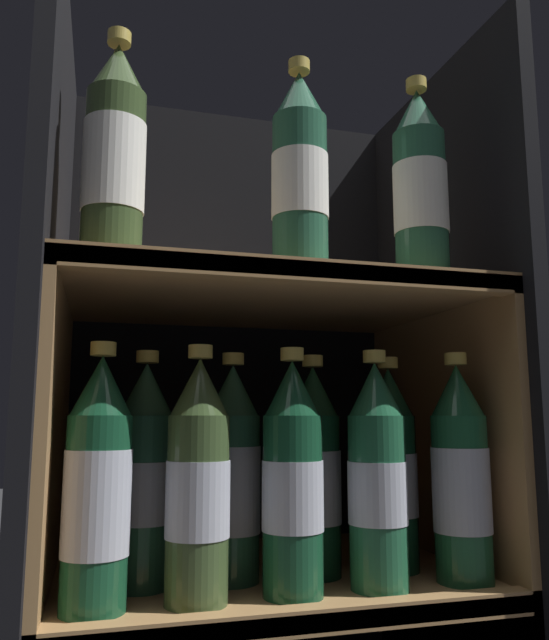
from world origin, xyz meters
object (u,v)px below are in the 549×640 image
bottle_lower_front_3 (377,478)px  bottle_lower_front_1 (198,484)px  bottle_lower_back_0 (144,478)px  bottle_lower_front_2 (293,481)px  bottle_lower_front_0 (97,488)px  bottle_lower_front_4 (461,477)px  bottle_lower_back_3 (391,472)px  bottle_lower_back_1 (232,477)px  bottle_upper_front_1 (300,175)px  bottle_upper_front_2 (420,189)px  bottle_lower_back_2 (314,474)px  bottle_upper_front_0 (114,156)px

bottle_lower_front_3 → bottle_lower_front_1: bearing=-180.0°
bottle_lower_back_0 → bottle_lower_front_2: bearing=-26.0°
bottle_lower_back_0 → bottle_lower_front_0: bearing=-123.9°
bottle_lower_front_4 → bottle_lower_back_3: size_ratio=1.00×
bottle_lower_back_0 → bottle_lower_back_1: size_ratio=1.00×
bottle_lower_front_3 → bottle_lower_back_3: 0.09m
bottle_lower_front_3 → bottle_lower_back_0: bearing=163.5°
bottle_lower_front_2 → bottle_upper_front_1: bearing=0.0°
bottle_upper_front_2 → bottle_lower_front_1: (-0.27, -0.00, -0.35)m
bottle_upper_front_1 → bottle_lower_front_4: (0.20, 0.00, -0.36)m
bottle_lower_front_0 → bottle_lower_back_2: size_ratio=1.00×
bottle_lower_back_1 → bottle_lower_back_2: (0.10, 0.00, 0.00)m
bottle_upper_front_2 → bottle_lower_back_3: (-0.01, 0.08, -0.35)m
bottle_lower_front_0 → bottle_lower_front_4: bearing=-0.0°
bottle_upper_front_0 → bottle_lower_front_2: size_ratio=1.00×
bottle_upper_front_0 → bottle_upper_front_2: 0.37m
bottle_upper_front_2 → bottle_lower_front_2: 0.39m
bottle_lower_front_2 → bottle_lower_back_0: 0.17m
bottle_lower_front_1 → bottle_lower_front_2: bearing=0.0°
bottle_lower_front_0 → bottle_upper_front_1: bearing=-0.0°
bottle_lower_back_3 → bottle_upper_front_2: bearing=-79.2°
bottle_upper_front_1 → bottle_lower_back_1: bearing=129.6°
bottle_lower_front_0 → bottle_lower_back_3: bearing=11.9°
bottle_upper_front_2 → bottle_lower_back_0: bottle_upper_front_2 is taller
bottle_upper_front_2 → bottle_lower_front_3: (-0.07, 0.00, -0.35)m
bottle_upper_front_1 → bottle_upper_front_2: 0.16m
bottle_lower_back_3 → bottle_lower_front_0: bearing=-168.1°
bottle_upper_front_2 → bottle_lower_back_2: size_ratio=1.00×
bottle_upper_front_0 → bottle_lower_front_3: size_ratio=1.00×
bottle_lower_front_0 → bottle_lower_back_0: same height
bottle_upper_front_1 → bottle_lower_front_2: 0.35m
bottle_lower_front_3 → bottle_lower_back_2: 0.09m
bottle_lower_front_0 → bottle_lower_back_0: 0.09m
bottle_lower_front_4 → bottle_lower_back_1: 0.27m
bottle_upper_front_1 → bottle_upper_front_2: bearing=0.0°
bottle_upper_front_2 → bottle_lower_back_2: 0.38m
bottle_lower_back_1 → bottle_lower_front_0: bearing=-153.8°
bottle_upper_front_1 → bottle_lower_front_0: bottle_upper_front_1 is taller
bottle_lower_front_4 → bottle_lower_back_3: same height
bottle_upper_front_0 → bottle_lower_front_3: bottle_upper_front_0 is taller
bottle_lower_front_0 → bottle_lower_front_2: 0.21m
bottle_upper_front_1 → bottle_lower_front_1: (-0.12, 0.00, -0.35)m
bottle_lower_back_1 → bottle_lower_front_2: bearing=-55.4°
bottle_upper_front_0 → bottle_lower_back_1: size_ratio=1.00×
bottle_upper_front_2 → bottle_lower_front_0: bearing=180.0°
bottle_upper_front_2 → bottle_upper_front_1: bearing=-180.0°
bottle_lower_front_3 → bottle_lower_back_0: same height
bottle_lower_back_1 → bottle_lower_back_2: size_ratio=1.00×
bottle_lower_front_1 → bottle_lower_back_1: 0.09m
bottle_lower_front_2 → bottle_lower_back_1: same height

